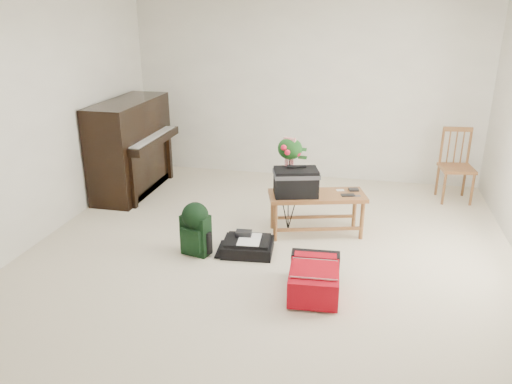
% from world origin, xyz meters
% --- Properties ---
extents(floor, '(5.00, 5.50, 0.01)m').
position_xyz_m(floor, '(0.00, 0.00, 0.00)').
color(floor, beige).
rests_on(floor, ground).
extents(wall_back, '(5.00, 0.04, 2.50)m').
position_xyz_m(wall_back, '(0.00, 2.75, 1.25)').
color(wall_back, white).
rests_on(wall_back, floor).
extents(wall_left, '(0.04, 5.50, 2.50)m').
position_xyz_m(wall_left, '(-2.50, 0.00, 1.25)').
color(wall_left, white).
rests_on(wall_left, floor).
extents(piano, '(0.71, 1.50, 1.25)m').
position_xyz_m(piano, '(-2.19, 1.60, 0.60)').
color(piano, black).
rests_on(piano, floor).
extents(bench, '(1.13, 0.69, 0.81)m').
position_xyz_m(bench, '(0.25, 0.73, 0.57)').
color(bench, brown).
rests_on(bench, floor).
extents(dining_chair, '(0.46, 0.46, 0.94)m').
position_xyz_m(dining_chair, '(2.08, 2.21, 0.46)').
color(dining_chair, brown).
rests_on(dining_chair, floor).
extents(red_suitcase, '(0.47, 0.67, 0.27)m').
position_xyz_m(red_suitcase, '(0.54, -0.46, 0.15)').
color(red_suitcase, '#B20714').
rests_on(red_suitcase, floor).
extents(black_duffel, '(0.55, 0.46, 0.22)m').
position_xyz_m(black_duffel, '(-0.22, 0.12, 0.08)').
color(black_duffel, black).
rests_on(black_duffel, floor).
extents(green_backpack, '(0.32, 0.29, 0.56)m').
position_xyz_m(green_backpack, '(-0.73, -0.02, 0.31)').
color(green_backpack, black).
rests_on(green_backpack, floor).
extents(flower_stand, '(0.44, 0.44, 1.11)m').
position_xyz_m(flower_stand, '(0.10, 0.79, 0.54)').
color(flower_stand, black).
rests_on(flower_stand, floor).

